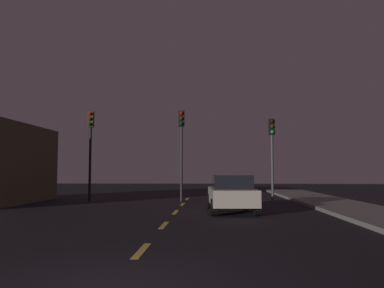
{
  "coord_description": "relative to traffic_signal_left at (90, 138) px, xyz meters",
  "views": [
    {
      "loc": [
        1.47,
        -5.48,
        1.66
      ],
      "look_at": [
        0.41,
        15.42,
        3.17
      ],
      "focal_mm": 35.69,
      "sensor_mm": 36.0,
      "label": 1
    }
  ],
  "objects": [
    {
      "name": "lane_stripe_third",
      "position": [
        5.4,
        -9.39,
        -3.55
      ],
      "size": [
        0.16,
        1.6,
        0.01
      ],
      "primitive_type": "cube",
      "color": "#EACC4C",
      "rests_on": "ground_plane"
    },
    {
      "name": "ground_plane",
      "position": [
        5.4,
        -8.79,
        -3.56
      ],
      "size": [
        80.0,
        80.0,
        0.0
      ],
      "primitive_type": "plane",
      "color": "black"
    },
    {
      "name": "lane_stripe_sixth",
      "position": [
        5.4,
        2.01,
        -3.55
      ],
      "size": [
        0.16,
        1.6,
        0.01
      ],
      "primitive_type": "cube",
      "color": "#EACC4C",
      "rests_on": "ground_plane"
    },
    {
      "name": "lane_stripe_fifth",
      "position": [
        5.4,
        -1.79,
        -3.55
      ],
      "size": [
        0.16,
        1.6,
        0.01
      ],
      "primitive_type": "cube",
      "color": "#EACC4C",
      "rests_on": "ground_plane"
    },
    {
      "name": "lane_stripe_second",
      "position": [
        5.4,
        -13.19,
        -3.55
      ],
      "size": [
        0.16,
        1.6,
        0.01
      ],
      "primitive_type": "cube",
      "color": "#EACC4C",
      "rests_on": "ground_plane"
    },
    {
      "name": "lane_stripe_fourth",
      "position": [
        5.4,
        -5.59,
        -3.55
      ],
      "size": [
        0.16,
        1.6,
        0.01
      ],
      "primitive_type": "cube",
      "color": "#EACC4C",
      "rests_on": "ground_plane"
    },
    {
      "name": "car_stopped_ahead",
      "position": [
        7.7,
        -5.33,
        -2.79
      ],
      "size": [
        2.04,
        4.16,
        1.51
      ],
      "color": "beige",
      "rests_on": "ground_plane"
    },
    {
      "name": "traffic_signal_center",
      "position": [
        5.2,
        -0.0,
        -0.0
      ],
      "size": [
        0.32,
        0.38,
        5.08
      ],
      "color": "#2D2D30",
      "rests_on": "ground_plane"
    },
    {
      "name": "traffic_signal_right",
      "position": [
        10.24,
        -0.0,
        -0.32
      ],
      "size": [
        0.32,
        0.38,
        4.59
      ],
      "color": "#4C4C51",
      "rests_on": "ground_plane"
    },
    {
      "name": "traffic_signal_left",
      "position": [
        0.0,
        0.0,
        0.0
      ],
      "size": [
        0.32,
        0.38,
        5.09
      ],
      "color": "black",
      "rests_on": "ground_plane"
    }
  ]
}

